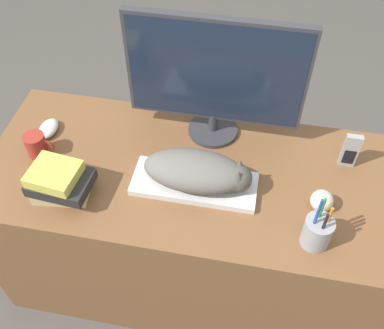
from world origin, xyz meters
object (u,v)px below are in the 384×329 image
object	(u,v)px
cat	(200,171)
computer_mouse	(48,129)
book_stack	(60,182)
pen_cup	(317,231)
baseball	(322,201)
keyboard	(194,184)
monitor	(216,76)
phone	(350,151)
coffee_mug	(37,145)

from	to	relation	value
cat	computer_mouse	xyz separation A→B (m)	(-0.61, 0.15, -0.06)
book_stack	cat	bearing A→B (deg)	14.04
pen_cup	baseball	distance (m)	0.14
keyboard	book_stack	xyz separation A→B (m)	(-0.43, -0.11, 0.05)
pen_cup	book_stack	distance (m)	0.83
monitor	baseball	size ratio (longest dim) A/B	8.28
computer_mouse	book_stack	size ratio (longest dim) A/B	0.52
baseball	cat	bearing A→B (deg)	178.48
baseball	phone	world-z (taller)	phone
computer_mouse	book_stack	xyz separation A→B (m)	(0.16, -0.26, 0.04)
coffee_mug	pen_cup	distance (m)	1.00
coffee_mug	phone	xyz separation A→B (m)	(1.09, 0.16, 0.02)
cat	monitor	xyz separation A→B (m)	(0.00, 0.27, 0.18)
cat	book_stack	bearing A→B (deg)	-165.96
monitor	phone	bearing A→B (deg)	-8.36
keyboard	baseball	xyz separation A→B (m)	(0.42, -0.01, 0.02)
cat	pen_cup	size ratio (longest dim) A/B	1.65
coffee_mug	computer_mouse	bearing A→B (deg)	95.01
keyboard	phone	size ratio (longest dim) A/B	3.05
keyboard	computer_mouse	size ratio (longest dim) A/B	3.93
monitor	coffee_mug	size ratio (longest dim) A/B	5.82
cat	coffee_mug	distance (m)	0.60
computer_mouse	cat	bearing A→B (deg)	-14.08
cat	book_stack	size ratio (longest dim) A/B	1.73
cat	computer_mouse	world-z (taller)	cat
coffee_mug	keyboard	bearing A→B (deg)	-4.25
cat	pen_cup	distance (m)	0.41
keyboard	monitor	bearing A→B (deg)	85.65
monitor	computer_mouse	distance (m)	0.67
computer_mouse	coffee_mug	xyz separation A→B (m)	(0.01, -0.11, 0.03)
baseball	coffee_mug	bearing A→B (deg)	176.93
pen_cup	book_stack	size ratio (longest dim) A/B	1.05
keyboard	baseball	distance (m)	0.42
cat	monitor	distance (m)	0.33
keyboard	baseball	size ratio (longest dim) A/B	5.72
monitor	pen_cup	bearing A→B (deg)	-47.48
keyboard	cat	bearing A→B (deg)	0.00
keyboard	cat	size ratio (longest dim) A/B	1.17
pen_cup	phone	bearing A→B (deg)	72.75
computer_mouse	book_stack	distance (m)	0.31
coffee_mug	pen_cup	world-z (taller)	pen_cup
cat	baseball	world-z (taller)	cat
phone	book_stack	world-z (taller)	phone
computer_mouse	coffee_mug	bearing A→B (deg)	-84.99
pen_cup	computer_mouse	bearing A→B (deg)	163.30
cat	baseball	bearing A→B (deg)	-1.52
cat	baseball	size ratio (longest dim) A/B	4.88
cat	coffee_mug	bearing A→B (deg)	175.88
computer_mouse	phone	world-z (taller)	phone
baseball	book_stack	world-z (taller)	book_stack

